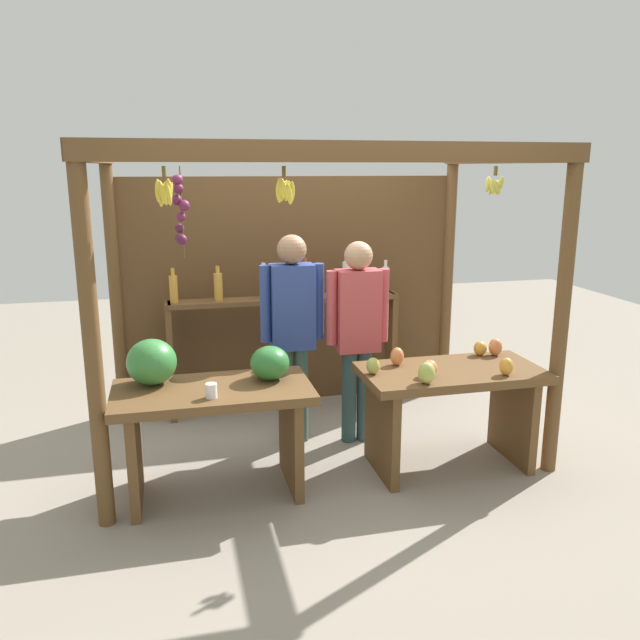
{
  "coord_description": "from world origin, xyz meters",
  "views": [
    {
      "loc": [
        -1.04,
        -4.48,
        2.07
      ],
      "look_at": [
        0.0,
        -0.18,
        1.0
      ],
      "focal_mm": 35.58,
      "sensor_mm": 36.0,
      "label": 1
    }
  ],
  "objects": [
    {
      "name": "ground_plane",
      "position": [
        0.0,
        0.0,
        0.0
      ],
      "size": [
        12.0,
        12.0,
        0.0
      ],
      "primitive_type": "plane",
      "color": "gray",
      "rests_on": "ground"
    },
    {
      "name": "market_stall",
      "position": [
        -0.01,
        0.4,
        1.3
      ],
      "size": [
        3.07,
        1.89,
        2.21
      ],
      "color": "brown",
      "rests_on": "ground"
    },
    {
      "name": "fruit_counter_left",
      "position": [
        -0.85,
        -0.63,
        0.62
      ],
      "size": [
        1.24,
        0.64,
        1.01
      ],
      "color": "brown",
      "rests_on": "ground"
    },
    {
      "name": "fruit_counter_right",
      "position": [
        0.81,
        -0.67,
        0.54
      ],
      "size": [
        1.24,
        0.64,
        0.86
      ],
      "color": "brown",
      "rests_on": "ground"
    },
    {
      "name": "bottle_shelf_unit",
      "position": [
        -0.11,
        0.67,
        0.78
      ],
      "size": [
        1.97,
        0.22,
        1.34
      ],
      "color": "brown",
      "rests_on": "ground"
    },
    {
      "name": "vendor_man",
      "position": [
        -0.17,
        -0.0,
        0.96
      ],
      "size": [
        0.48,
        0.22,
        1.6
      ],
      "rotation": [
        0.0,
        0.0,
        -0.08
      ],
      "color": "#3B5B50",
      "rests_on": "ground"
    },
    {
      "name": "vendor_woman",
      "position": [
        0.31,
        -0.1,
        0.92
      ],
      "size": [
        0.48,
        0.21,
        1.55
      ],
      "rotation": [
        0.0,
        0.0,
        -0.09
      ],
      "color": "#2E4A4D",
      "rests_on": "ground"
    }
  ]
}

